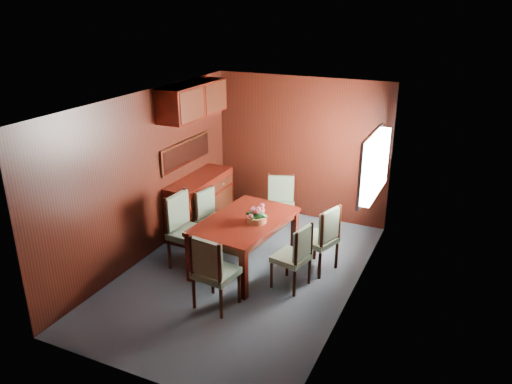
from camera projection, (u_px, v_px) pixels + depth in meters
The scene contains 11 objects.
ground at pixel (242, 273), 6.91m from camera, with size 4.50×4.50×0.00m, color #303A42.
room_shell at pixel (245, 153), 6.64m from camera, with size 3.06×4.52×2.41m.
sideboard at pixel (200, 204), 8.08m from camera, with size 0.48×1.40×0.90m, color #320B06.
dining_table at pixel (245, 226), 6.88m from camera, with size 1.12×1.64×0.72m.
chair_left_near at pixel (185, 226), 6.95m from camera, with size 0.52×0.54×1.07m.
chair_left_far at pixel (211, 215), 7.52m from camera, with size 0.48×0.49×0.91m.
chair_right_near at pixel (296, 253), 6.40m from camera, with size 0.48×0.50×0.90m.
chair_right_far at pixel (323, 236), 6.79m from camera, with size 0.56×0.57×0.96m.
chair_head at pixel (212, 269), 5.94m from camera, with size 0.52×0.50×0.99m.
chair_foot at pixel (281, 201), 7.98m from camera, with size 0.57×0.56×0.94m.
flower_centerpiece at pixel (257, 212), 6.71m from camera, with size 0.29×0.29×0.29m.
Camera 1 is at (2.70, -5.39, 3.55)m, focal length 35.00 mm.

